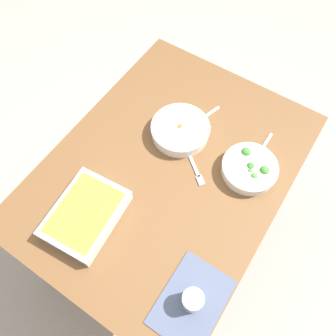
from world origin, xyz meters
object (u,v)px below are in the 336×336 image
at_px(drink_cup, 192,300).
at_px(fork_on_table, 195,169).
at_px(spoon_by_stew, 199,120).
at_px(baking_dish, 85,214).
at_px(stew_bowl, 180,130).
at_px(broccoli_bowl, 250,168).
at_px(spoon_by_broccoli, 260,153).

distance_m(drink_cup, fork_on_table, 0.50).
bearing_deg(spoon_by_stew, fork_on_table, 27.16).
xyz_separation_m(spoon_by_stew, fork_on_table, (0.22, 0.11, -0.00)).
xyz_separation_m(baking_dish, spoon_by_stew, (-0.62, 0.12, -0.03)).
height_order(stew_bowl, fork_on_table, stew_bowl).
height_order(stew_bowl, spoon_by_stew, stew_bowl).
relative_size(broccoli_bowl, spoon_by_stew, 1.29).
distance_m(spoon_by_stew, spoon_by_broccoli, 0.29).
xyz_separation_m(broccoli_bowl, baking_dish, (0.51, -0.41, 0.00)).
distance_m(baking_dish, drink_cup, 0.48).
bearing_deg(broccoli_bowl, baking_dish, -39.33).
xyz_separation_m(stew_bowl, spoon_by_stew, (-0.11, 0.03, -0.03)).
bearing_deg(spoon_by_broccoli, broccoli_bowl, -0.00).
bearing_deg(baking_dish, spoon_by_stew, 168.87).
bearing_deg(spoon_by_stew, drink_cup, 28.95).
bearing_deg(spoon_by_stew, stew_bowl, -17.32).
height_order(stew_bowl, drink_cup, drink_cup).
height_order(stew_bowl, broccoli_bowl, broccoli_bowl).
xyz_separation_m(spoon_by_broccoli, fork_on_table, (0.21, -0.18, -0.00)).
height_order(baking_dish, drink_cup, drink_cup).
relative_size(spoon_by_stew, fork_on_table, 1.14).
bearing_deg(fork_on_table, baking_dish, -30.34).
height_order(spoon_by_stew, fork_on_table, spoon_by_stew).
relative_size(baking_dish, spoon_by_broccoli, 1.82).
bearing_deg(fork_on_table, drink_cup, 29.82).
relative_size(stew_bowl, broccoli_bowl, 1.11).
bearing_deg(fork_on_table, spoon_by_stew, -152.84).
bearing_deg(spoon_by_broccoli, spoon_by_stew, -91.07).
relative_size(broccoli_bowl, spoon_by_broccoli, 1.28).
xyz_separation_m(stew_bowl, fork_on_table, (0.11, 0.14, -0.03)).
bearing_deg(drink_cup, stew_bowl, -144.19).
distance_m(stew_bowl, spoon_by_broccoli, 0.34).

